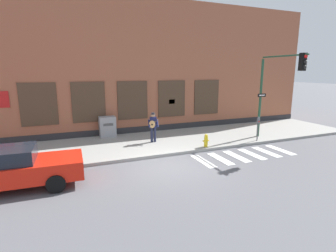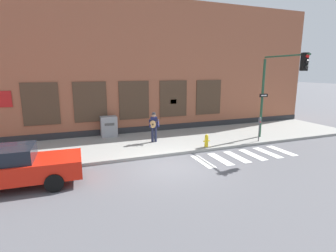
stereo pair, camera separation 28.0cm
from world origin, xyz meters
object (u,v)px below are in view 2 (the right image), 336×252
at_px(red_car, 14,167).
at_px(traffic_light, 279,82).
at_px(busker, 154,125).
at_px(fire_hydrant, 206,141).
at_px(parking_meter, 260,125).
at_px(utility_box, 109,126).

height_order(red_car, traffic_light, traffic_light).
bearing_deg(busker, red_car, -151.30).
height_order(traffic_light, fire_hydrant, traffic_light).
bearing_deg(fire_hydrant, red_car, -169.86).
xyz_separation_m(red_car, fire_hydrant, (8.89, 1.59, -0.27)).
bearing_deg(fire_hydrant, parking_meter, -0.60).
height_order(traffic_light, parking_meter, traffic_light).
bearing_deg(utility_box, fire_hydrant, -42.94).
bearing_deg(parking_meter, busker, 160.81).
relative_size(red_car, utility_box, 3.65).
height_order(parking_meter, utility_box, parking_meter).
xyz_separation_m(traffic_light, parking_meter, (-0.75, 0.41, -2.50)).
xyz_separation_m(parking_meter, fire_hydrant, (-3.47, 0.04, -0.60)).
bearing_deg(traffic_light, parking_meter, 151.71).
relative_size(traffic_light, fire_hydrant, 7.05).
relative_size(red_car, fire_hydrant, 6.66).
bearing_deg(busker, traffic_light, -20.30).
bearing_deg(red_car, busker, 28.70).
distance_m(parking_meter, utility_box, 9.13).
relative_size(busker, parking_meter, 1.20).
bearing_deg(fire_hydrant, busker, 139.71).
xyz_separation_m(utility_box, fire_hydrant, (4.57, -4.26, -0.29)).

